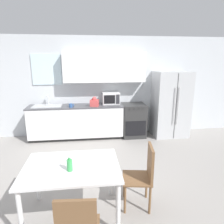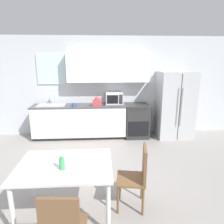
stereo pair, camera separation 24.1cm
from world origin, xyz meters
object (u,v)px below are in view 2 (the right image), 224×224
object	(u,v)px
oven_range	(136,121)
microwave	(114,98)
dining_table	(65,171)
drink_bottle	(62,163)
dining_chair_side	(138,173)
refrigerator	(175,105)
coffee_mug	(74,105)

from	to	relation	value
oven_range	microwave	xyz separation A→B (m)	(-0.61, 0.12, 0.61)
oven_range	dining_table	bearing A→B (deg)	-117.34
microwave	drink_bottle	bearing A→B (deg)	-105.82
microwave	dining_table	xyz separation A→B (m)	(-0.86, -2.97, -0.41)
microwave	dining_chair_side	size ratio (longest dim) A/B	0.50
refrigerator	microwave	distance (m)	1.66
coffee_mug	dining_chair_side	xyz separation A→B (m)	(1.18, -2.60, -0.42)
dining_table	drink_bottle	bearing A→B (deg)	-95.86
oven_range	dining_chair_side	world-z (taller)	dining_chair_side
oven_range	microwave	world-z (taller)	microwave
microwave	coffee_mug	xyz separation A→B (m)	(-1.06, -0.29, -0.11)
dining_chair_side	drink_bottle	world-z (taller)	drink_bottle
oven_range	dining_table	xyz separation A→B (m)	(-1.47, -2.84, 0.20)
dining_table	dining_chair_side	world-z (taller)	dining_chair_side
refrigerator	oven_range	bearing A→B (deg)	177.48
oven_range	coffee_mug	size ratio (longest dim) A/B	7.01
oven_range	refrigerator	world-z (taller)	refrigerator
oven_range	dining_table	distance (m)	3.21
drink_bottle	coffee_mug	bearing A→B (deg)	93.77
oven_range	refrigerator	bearing A→B (deg)	-2.52
oven_range	drink_bottle	xyz separation A→B (m)	(-1.48, -2.95, 0.37)
microwave	dining_chair_side	bearing A→B (deg)	-87.45
dining_table	drink_bottle	xyz separation A→B (m)	(-0.01, -0.11, 0.17)
oven_range	coffee_mug	world-z (taller)	coffee_mug
oven_range	dining_chair_side	bearing A→B (deg)	-99.83
coffee_mug	drink_bottle	distance (m)	2.79
refrigerator	coffee_mug	world-z (taller)	refrigerator
microwave	refrigerator	bearing A→B (deg)	-5.89
oven_range	coffee_mug	bearing A→B (deg)	-174.13
microwave	drink_bottle	distance (m)	3.21
coffee_mug	microwave	bearing A→B (deg)	15.61
coffee_mug	dining_table	distance (m)	2.70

